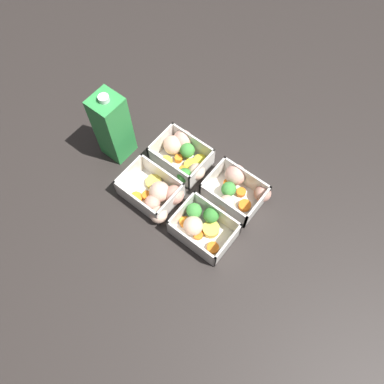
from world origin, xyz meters
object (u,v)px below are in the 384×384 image
container_near_left (237,189)px  container_far_right (157,195)px  container_near_right (183,155)px  juice_carton (113,127)px  container_far_left (202,225)px

container_near_left → container_far_right: bearing=42.9°
container_far_right → container_near_right: bearing=-79.3°
container_near_right → juice_carton: bearing=27.5°
container_far_left → juice_carton: juice_carton is taller
container_far_left → container_far_right: 0.13m
container_far_left → juice_carton: 0.31m
container_near_left → juice_carton: (0.31, 0.08, 0.07)m
container_far_left → container_far_right: (0.13, 0.00, -0.00)m
juice_carton → container_near_left: bearing=-165.4°
juice_carton → container_near_right: bearing=-152.5°
container_near_left → container_far_left: size_ratio=1.11×
container_near_right → container_far_left: (-0.15, 0.12, -0.00)m
container_far_left → container_near_right: bearing=-38.5°
container_near_left → container_far_right: (0.14, 0.13, -0.00)m
container_near_right → juice_carton: 0.18m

